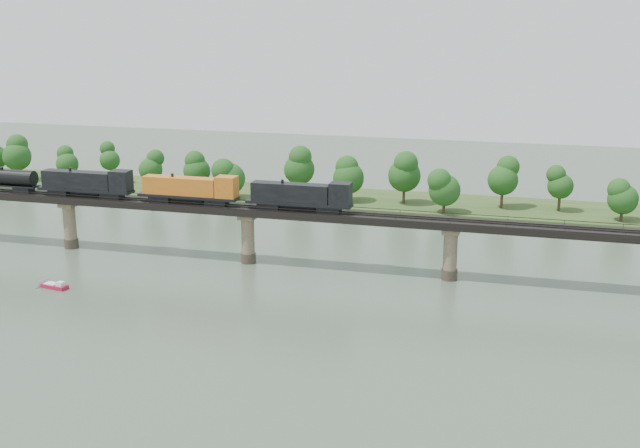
# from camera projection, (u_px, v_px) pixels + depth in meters

# --- Properties ---
(ground) EXTENTS (400.00, 400.00, 0.00)m
(ground) POSITION_uv_depth(u_px,v_px,m) (186.00, 315.00, 132.53)
(ground) COLOR #3A493A
(ground) RESTS_ON ground
(far_bank) EXTENTS (300.00, 24.00, 1.60)m
(far_bank) POSITION_uv_depth(u_px,v_px,m) (320.00, 199.00, 211.62)
(far_bank) COLOR #2E451B
(far_bank) RESTS_ON ground
(bridge) EXTENTS (236.00, 30.00, 11.50)m
(bridge) POSITION_uv_depth(u_px,v_px,m) (248.00, 236.00, 159.12)
(bridge) COLOR #473A2D
(bridge) RESTS_ON ground
(bridge_superstructure) EXTENTS (220.00, 4.90, 0.75)m
(bridge_superstructure) POSITION_uv_depth(u_px,v_px,m) (247.00, 205.00, 157.50)
(bridge_superstructure) COLOR black
(bridge_superstructure) RESTS_ON bridge
(far_treeline) EXTENTS (289.06, 17.54, 13.60)m
(far_treeline) POSITION_uv_depth(u_px,v_px,m) (285.00, 171.00, 207.47)
(far_treeline) COLOR #382619
(far_treeline) RESTS_ON far_bank
(freight_train) EXTENTS (84.76, 3.30, 5.83)m
(freight_train) POSITION_uv_depth(u_px,v_px,m) (154.00, 187.00, 161.92)
(freight_train) COLOR black
(freight_train) RESTS_ON bridge
(motorboat) EXTENTS (5.29, 2.70, 1.41)m
(motorboat) POSITION_uv_depth(u_px,v_px,m) (55.00, 286.00, 145.35)
(motorboat) COLOR #A61233
(motorboat) RESTS_ON ground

